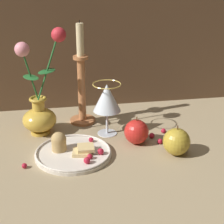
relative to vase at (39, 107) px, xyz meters
The scene contains 11 objects.
ground_plane 0.21m from the vase, 36.13° to the right, with size 2.40×2.40×0.00m, color #9E8966.
vase is the anchor object (origin of this frame).
plate_with_pastries 0.20m from the vase, 61.78° to the right, with size 0.22×0.22×0.07m.
wine_glass 0.22m from the vase, 10.74° to the right, with size 0.09×0.09×0.17m.
candlestick 0.16m from the vase, 25.17° to the left, with size 0.09×0.09×0.35m.
apple_beside_vase 0.44m from the vase, 28.07° to the right, with size 0.08×0.08×0.09m.
apple_near_glass 0.32m from the vase, 22.45° to the right, with size 0.08×0.08×0.09m.
berry_near_plate 0.23m from the vase, 102.14° to the right, with size 0.01×0.01×0.01m, color #AD192D.
berry_front_center 0.37m from the vase, 15.55° to the right, with size 0.02×0.02×0.02m, color #AD192D.
berry_by_glass_stem 0.39m from the vase, 20.98° to the right, with size 0.02×0.02×0.02m, color #AD192D.
berry_under_candlestick 0.41m from the vase, ahead, with size 0.02×0.02×0.02m, color #AD192D.
Camera 1 is at (-0.11, -1.01, 0.54)m, focal length 60.00 mm.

